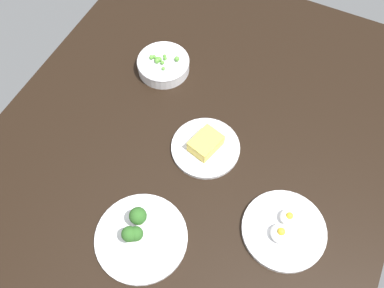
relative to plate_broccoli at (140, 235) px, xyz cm
name	(u,v)px	position (x,y,z in cm)	size (l,w,h in cm)	color
dining_table	(192,151)	(-27.86, 0.27, -3.60)	(138.51, 108.04, 4.00)	black
plate_broccoli	(140,235)	(0.00, 0.00, 0.00)	(22.35, 22.35, 7.84)	silver
plate_cheese	(206,146)	(-29.17, 3.69, -0.30)	(18.54, 18.54, 4.75)	silver
bowl_peas	(163,65)	(-48.81, -19.38, 0.64)	(15.65, 15.65, 5.24)	silver
plate_eggs	(284,229)	(-16.55, 30.40, -0.53)	(20.52, 20.52, 4.80)	silver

